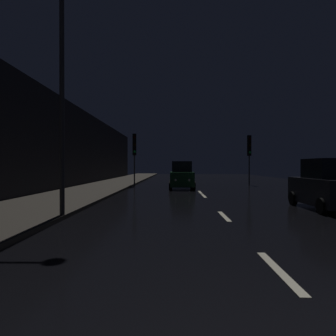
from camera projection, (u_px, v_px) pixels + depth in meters
ground at (195, 187)px, 26.84m from camera, size 27.50×84.00×0.02m
sidewalk_left at (106, 186)px, 26.97m from camera, size 4.40×84.00×0.15m
building_facade_left at (60, 144)px, 23.50m from camera, size 0.80×63.00×6.72m
lane_centerline at (204, 197)px, 18.30m from camera, size 0.16×31.93×0.01m
traffic_light_far_left at (134, 148)px, 28.14m from camera, size 0.38×0.48×4.62m
traffic_light_far_right at (249, 149)px, 29.56m from camera, size 0.33×0.47×4.62m
streetlamp_overhead at (74, 53)px, 10.47m from camera, size 1.70×0.44×8.45m
car_approaching_headlights at (182, 176)px, 24.80m from camera, size 1.95×4.22×2.13m
car_parked_right_near at (327, 186)px, 12.88m from camera, size 1.89×4.09×2.06m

